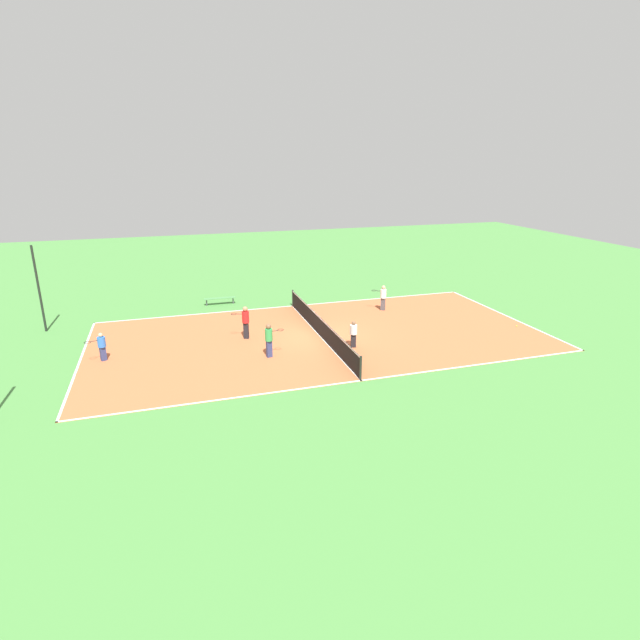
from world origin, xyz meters
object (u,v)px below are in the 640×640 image
at_px(player_far_white, 353,333).
at_px(tennis_ball_right_alley, 300,308).
at_px(tennis_net, 320,326).
at_px(player_far_green, 269,338).
at_px(player_near_white, 383,296).
at_px(fence_post_back_right, 39,289).
at_px(player_near_blue, 102,345).
at_px(bench, 220,299).
at_px(player_coach_red, 245,320).
at_px(tennis_ball_left_sideline, 517,326).

bearing_deg(player_far_white, tennis_ball_right_alley, 111.73).
relative_size(tennis_net, player_far_green, 7.07).
relative_size(tennis_net, player_near_white, 7.45).
bearing_deg(player_near_white, tennis_ball_right_alley, 18.24).
distance_m(tennis_ball_right_alley, fence_post_back_right, 14.58).
height_order(tennis_net, player_near_blue, player_near_blue).
xyz_separation_m(bench, player_far_green, (-9.78, -1.22, 0.58)).
xyz_separation_m(player_coach_red, fence_post_back_right, (4.47, 10.29, 1.34)).
bearing_deg(player_coach_red, player_far_white, 171.20).
bearing_deg(tennis_ball_left_sideline, bench, 58.32).
distance_m(bench, player_far_green, 9.87).
bearing_deg(player_coach_red, tennis_ball_left_sideline, -168.78).
distance_m(player_coach_red, player_near_white, 9.32).
height_order(player_near_blue, player_coach_red, player_coach_red).
bearing_deg(tennis_net, player_far_green, 123.75).
bearing_deg(player_near_white, player_far_green, 71.34).
bearing_deg(player_far_green, tennis_ball_right_alley, 54.72).
xyz_separation_m(tennis_net, player_near_white, (3.34, -5.13, 0.35)).
relative_size(tennis_ball_right_alley, fence_post_back_right, 0.01).
relative_size(bench, player_far_green, 1.20).
distance_m(player_far_green, player_near_white, 9.95).
bearing_deg(tennis_ball_right_alley, player_near_blue, 115.87).
xyz_separation_m(player_far_white, tennis_ball_left_sideline, (0.23, -9.92, -0.72)).
bearing_deg(player_near_white, tennis_ball_left_sideline, 176.56).
bearing_deg(player_far_green, tennis_net, 24.09).
bearing_deg(bench, fence_post_back_right, 13.99).
bearing_deg(player_near_blue, player_far_green, 144.15).
xyz_separation_m(bench, tennis_ball_left_sideline, (-9.51, -15.41, -0.34)).
relative_size(tennis_net, player_coach_red, 6.72).
bearing_deg(player_near_white, player_coach_red, 54.08).
distance_m(player_far_green, tennis_ball_right_alley, 8.05).
height_order(player_far_white, fence_post_back_right, fence_post_back_right).
relative_size(tennis_net, tennis_ball_left_sideline, 172.19).
distance_m(player_near_blue, tennis_ball_left_sideline, 21.78).
height_order(player_far_white, tennis_ball_right_alley, player_far_white).
height_order(player_near_blue, player_far_white, player_far_white).
bearing_deg(player_near_blue, player_coach_red, 166.51).
bearing_deg(player_far_green, bench, 87.42).
distance_m(player_far_white, player_far_green, 4.28).
distance_m(player_near_blue, fence_post_back_right, 6.64).
xyz_separation_m(player_far_white, tennis_ball_right_alley, (7.17, 0.82, -0.72)).
xyz_separation_m(player_near_blue, tennis_ball_left_sideline, (-1.62, -21.71, -0.73)).
relative_size(bench, tennis_ball_left_sideline, 29.31).
bearing_deg(player_far_green, player_near_blue, 156.23).
xyz_separation_m(player_far_white, fence_post_back_right, (7.32, 15.21, 1.59)).
xyz_separation_m(tennis_net, tennis_ball_right_alley, (5.08, -0.28, -0.51)).
bearing_deg(player_far_green, fence_post_back_right, 136.39).
bearing_deg(tennis_ball_right_alley, bench, 61.17).
relative_size(bench, player_far_white, 1.46).
distance_m(tennis_net, tennis_ball_left_sideline, 11.18).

